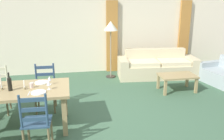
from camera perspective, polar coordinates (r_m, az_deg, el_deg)
The scene contains 20 objects.
ground_plane at distance 4.74m, azimuth -2.41°, elevation -11.67°, with size 9.60×9.60×0.02m, color #3A5C43.
wall_far at distance 7.52m, azimuth -6.16°, elevation 9.71°, with size 9.60×0.16×2.70m, color beige.
curtain_panel_left at distance 7.51m, azimuth -0.02°, elevation 7.87°, with size 0.35×0.08×2.20m, color #B27835.
curtain_panel_right at distance 8.29m, azimuth 16.70°, elevation 8.00°, with size 0.35×0.08×2.20m, color #B27835.
dining_table at distance 4.47m, azimuth -22.40°, elevation -5.30°, with size 1.90×0.96×0.75m.
dining_chair_near_right at distance 3.82m, azimuth -17.56°, elevation -11.63°, with size 0.44×0.42×0.96m.
dining_chair_far_right at distance 5.13m, azimuth -15.57°, elevation -4.08°, with size 0.43×0.41×0.96m.
dinner_plate_near_right at distance 4.13m, azimuth -17.08°, elevation -5.11°, with size 0.24×0.24×0.02m, color white.
fork_near_right at distance 4.15m, azimuth -19.14°, elevation -5.27°, with size 0.02×0.17×0.01m, color silver.
dinner_plate_far_right at distance 4.60m, azimuth -16.44°, elevation -2.85°, with size 0.24×0.24×0.02m, color white.
fork_far_right at distance 4.62m, azimuth -18.28°, elevation -3.00°, with size 0.02×0.17×0.01m, color silver.
wine_bottle at distance 4.36m, azimuth -23.15°, elevation -3.06°, with size 0.07×0.07×0.32m.
wine_glass_near_right at distance 4.20m, azimuth -14.88°, elevation -3.08°, with size 0.06×0.06×0.16m.
wine_glass_far_right at distance 4.44m, azimuth -14.66°, elevation -2.00°, with size 0.06×0.06×0.16m.
coffee_cup_primary at distance 4.39m, azimuth -18.63°, elevation -3.47°, with size 0.07×0.07×0.09m, color beige.
candle_tall at distance 4.47m, azimuth -24.84°, elevation -3.24°, with size 0.05×0.05×0.29m.
candle_short at distance 4.35m, azimuth -20.11°, elevation -3.81°, with size 0.05×0.05×0.17m.
couch at distance 7.25m, azimuth 10.58°, elevation 0.72°, with size 2.34×1.00×0.80m.
coffee_table at distance 6.19m, azimuth 15.26°, elevation -1.70°, with size 0.90×0.56×0.42m.
standing_lamp at distance 6.84m, azimuth -0.32°, elevation 9.64°, with size 0.40×0.40×1.64m.
Camera 1 is at (-0.57, -4.14, 2.23)m, focal length 38.45 mm.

